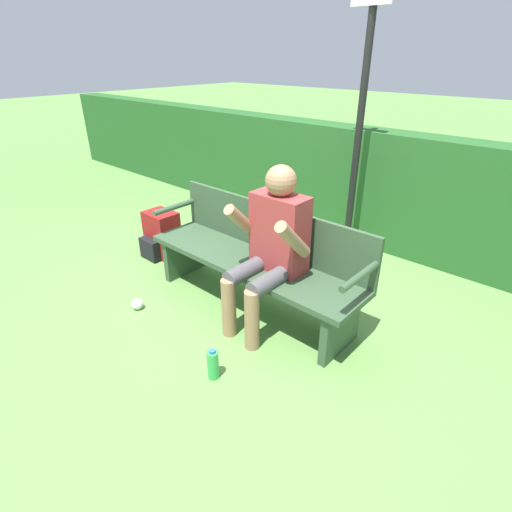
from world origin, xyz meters
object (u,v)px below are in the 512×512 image
at_px(signpost, 362,104).
at_px(backpack, 161,235).
at_px(park_bench, 256,257).
at_px(water_bottle, 213,364).
at_px(person_seated, 271,242).

bearing_deg(signpost, backpack, -137.46).
relative_size(park_bench, water_bottle, 8.58).
bearing_deg(water_bottle, park_bench, 114.05).
height_order(person_seated, water_bottle, person_seated).
distance_m(person_seated, water_bottle, 0.97).
height_order(backpack, water_bottle, backpack).
relative_size(person_seated, backpack, 2.64).
distance_m(park_bench, signpost, 1.75).
height_order(park_bench, water_bottle, park_bench).
bearing_deg(signpost, water_bottle, -82.25).
xyz_separation_m(park_bench, water_bottle, (0.39, -0.87, -0.34)).
bearing_deg(person_seated, park_bench, 156.22).
bearing_deg(backpack, park_bench, -1.12).
bearing_deg(person_seated, water_bottle, -79.99).
relative_size(park_bench, person_seated, 1.57).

